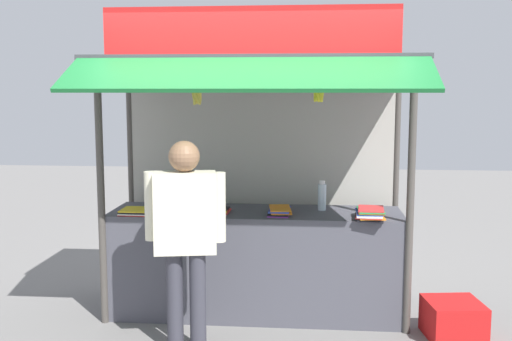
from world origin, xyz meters
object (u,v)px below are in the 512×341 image
at_px(water_bottle_rear_center, 174,193).
at_px(plastic_crate, 453,319).
at_px(water_bottle_left, 322,196).
at_px(banana_bunch_inner_right, 319,93).
at_px(magazine_stack_back_right, 280,211).
at_px(magazine_stack_front_right, 136,211).
at_px(vendor_person, 185,226).
at_px(magazine_stack_right, 370,214).
at_px(magazine_stack_far_left, 218,211).
at_px(banana_bunch_rightmost, 197,95).
at_px(water_bottle_mid_left, 186,195).

relative_size(water_bottle_rear_center, plastic_crate, 0.67).
height_order(water_bottle_left, plastic_crate, water_bottle_left).
bearing_deg(banana_bunch_inner_right, plastic_crate, 1.88).
relative_size(magazine_stack_back_right, banana_bunch_inner_right, 1.37).
xyz_separation_m(magazine_stack_front_right, vendor_person, (0.55, -0.63, 0.02)).
distance_m(magazine_stack_right, magazine_stack_far_left, 1.26).
height_order(magazine_stack_right, banana_bunch_inner_right, banana_bunch_inner_right).
bearing_deg(vendor_person, banana_bunch_rightmost, 76.07).
height_order(water_bottle_left, magazine_stack_right, water_bottle_left).
relative_size(magazine_stack_right, plastic_crate, 0.80).
bearing_deg(magazine_stack_far_left, banana_bunch_inner_right, -21.70).
relative_size(banana_bunch_inner_right, banana_bunch_rightmost, 0.91).
relative_size(water_bottle_left, banana_bunch_inner_right, 1.12).
height_order(magazine_stack_back_right, banana_bunch_inner_right, banana_bunch_inner_right).
bearing_deg(banana_bunch_inner_right, water_bottle_left, 84.94).
height_order(magazine_stack_front_right, plastic_crate, magazine_stack_front_right).
height_order(magazine_stack_front_right, vendor_person, vendor_person).
xyz_separation_m(water_bottle_mid_left, banana_bunch_rightmost, (0.21, -0.55, 0.87)).
height_order(magazine_stack_right, magazine_stack_front_right, magazine_stack_right).
bearing_deg(banana_bunch_inner_right, water_bottle_rear_center, 156.07).
distance_m(water_bottle_rear_center, water_bottle_left, 1.29).
xyz_separation_m(water_bottle_rear_center, banana_bunch_rightmost, (0.32, -0.55, 0.85)).
bearing_deg(water_bottle_mid_left, magazine_stack_far_left, -35.09).
relative_size(water_bottle_rear_center, magazine_stack_front_right, 1.08).
bearing_deg(water_bottle_left, banana_bunch_rightmost, -151.35).
relative_size(vendor_person, plastic_crate, 3.75).
height_order(water_bottle_rear_center, magazine_stack_right, water_bottle_rear_center).
distance_m(banana_bunch_inner_right, banana_bunch_rightmost, 0.93).
bearing_deg(water_bottle_mid_left, plastic_crate, -13.08).
xyz_separation_m(water_bottle_left, banana_bunch_rightmost, (-0.98, -0.53, 0.86)).
height_order(magazine_stack_back_right, banana_bunch_rightmost, banana_bunch_rightmost).
relative_size(water_bottle_rear_center, magazine_stack_back_right, 0.89).
bearing_deg(magazine_stack_right, vendor_person, -157.04).
bearing_deg(magazine_stack_far_left, water_bottle_left, 13.09).
relative_size(water_bottle_left, magazine_stack_front_right, 0.99).
bearing_deg(magazine_stack_far_left, magazine_stack_right, -6.21).
bearing_deg(magazine_stack_right, magazine_stack_far_left, 173.79).
xyz_separation_m(water_bottle_left, magazine_stack_right, (0.37, -0.34, -0.08)).
height_order(magazine_stack_front_right, magazine_stack_back_right, magazine_stack_back_right).
distance_m(water_bottle_rear_center, banana_bunch_inner_right, 1.62).
xyz_separation_m(water_bottle_mid_left, vendor_person, (0.19, -0.94, -0.07)).
distance_m(water_bottle_left, vendor_person, 1.36).
distance_m(magazine_stack_right, banana_bunch_inner_right, 1.06).
distance_m(magazine_stack_right, vendor_person, 1.49).
distance_m(water_bottle_left, banana_bunch_inner_right, 1.03).
distance_m(water_bottle_mid_left, vendor_person, 0.96).
bearing_deg(vendor_person, magazine_stack_front_right, 121.02).
bearing_deg(plastic_crate, vendor_person, -168.17).
distance_m(water_bottle_rear_center, magazine_stack_far_left, 0.49).
bearing_deg(magazine_stack_back_right, water_bottle_rear_center, 166.59).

